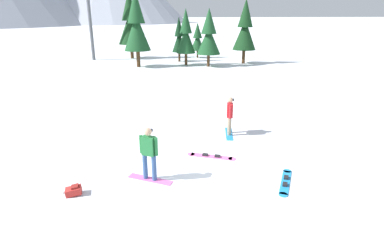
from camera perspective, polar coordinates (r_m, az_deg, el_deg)
The scene contains 14 objects.
ground_plane at distance 10.69m, azimuth 2.88°, elevation -9.37°, with size 800.00×800.00×0.00m, color white.
snowboarder_foreground at distance 9.87m, azimuth -7.84°, elevation -5.96°, with size 1.44×0.98×1.76m.
snowboarder_midground at distance 13.62m, azimuth 6.87°, elevation 0.90°, with size 0.58×1.53×1.68m.
loose_snowboard_near_left at distance 10.47m, azimuth 16.65°, elevation -10.72°, with size 1.10×1.72×0.09m.
loose_snowboard_far_spare at distance 11.71m, azimuth 3.53°, elevation -6.60°, with size 1.80×0.98×0.09m.
backpack_red at distance 10.01m, azimuth -20.74°, elevation -11.91°, with size 0.55×0.38×0.30m.
pine_tree_broad at distance 34.90m, azimuth -2.36°, elevation 14.78°, with size 1.52×1.52×4.72m.
pine_tree_young at distance 32.32m, azimuth -1.12°, elevation 15.26°, with size 1.90×1.90×5.54m.
pine_tree_slender at distance 38.00m, azimuth -11.19°, elevation 17.06°, with size 2.86×2.86×7.47m.
pine_tree_tall at distance 31.45m, azimuth 3.08°, elevation 15.16°, with size 2.31×2.31×5.55m.
pine_tree_leaning at distance 33.82m, azimuth 9.62°, elevation 16.06°, with size 2.39×2.39×6.50m.
pine_tree_twin at distance 37.92m, azimuth 1.01°, elevation 14.54°, with size 1.67×1.67×4.01m.
pine_tree_short at distance 31.57m, azimuth -10.07°, elevation 16.62°, with size 2.54×2.54×7.27m.
ski_lift_tower at distance 37.69m, azimuth -18.17°, elevation 17.83°, with size 3.45×0.36×8.45m.
Camera 1 is at (-1.88, -9.23, 5.05)m, focal length 29.31 mm.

